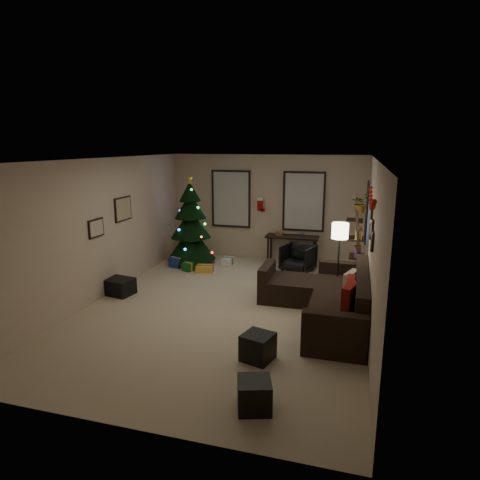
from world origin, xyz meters
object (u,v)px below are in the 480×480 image
desk_chair (298,258)px  bookshelf (357,251)px  sofa (327,300)px  desk (292,239)px  christmas_tree (191,227)px

desk_chair → bookshelf: bearing=-17.0°
sofa → desk: size_ratio=2.17×
christmas_tree → sofa: christmas_tree is taller
desk_chair → bookshelf: size_ratio=0.39×
desk → desk_chair: bearing=-69.0°
sofa → bookshelf: size_ratio=1.69×
christmas_tree → bookshelf: 4.12m
sofa → desk: (-1.11, 3.10, 0.33)m
desk_chair → bookshelf: (1.33, -0.88, 0.49)m
christmas_tree → bookshelf: size_ratio=1.34×
desk_chair → bookshelf: bookshelf is taller
christmas_tree → bookshelf: christmas_tree is taller
christmas_tree → sofa: size_ratio=0.79×
christmas_tree → desk_chair: 2.77m
christmas_tree → desk: christmas_tree is taller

